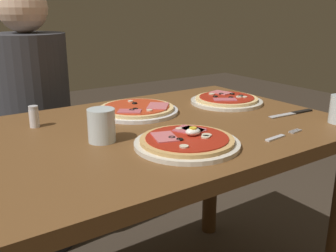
% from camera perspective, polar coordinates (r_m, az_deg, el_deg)
% --- Properties ---
extents(dining_table, '(1.20, 0.80, 0.73)m').
position_cam_1_polar(dining_table, '(1.23, -2.23, -5.27)').
color(dining_table, brown).
rests_on(dining_table, ground).
extents(pizza_foreground, '(0.28, 0.28, 0.05)m').
position_cam_1_polar(pizza_foreground, '(1.03, 2.81, -2.30)').
color(pizza_foreground, silver).
rests_on(pizza_foreground, dining_table).
extents(pizza_across_left, '(0.29, 0.29, 0.03)m').
position_cam_1_polar(pizza_across_left, '(1.36, -4.62, 2.42)').
color(pizza_across_left, white).
rests_on(pizza_across_left, dining_table).
extents(pizza_across_right, '(0.28, 0.28, 0.03)m').
position_cam_1_polar(pizza_across_right, '(1.51, 8.62, 3.80)').
color(pizza_across_right, silver).
rests_on(pizza_across_right, dining_table).
extents(water_glass_near, '(0.08, 0.08, 0.09)m').
position_cam_1_polar(water_glass_near, '(1.07, -9.76, -0.22)').
color(water_glass_near, silver).
rests_on(water_glass_near, dining_table).
extents(fork, '(0.16, 0.03, 0.00)m').
position_cam_1_polar(fork, '(1.15, 16.38, -1.41)').
color(fork, silver).
rests_on(fork, dining_table).
extents(knife, '(0.20, 0.03, 0.01)m').
position_cam_1_polar(knife, '(1.41, 18.11, 1.84)').
color(knife, silver).
rests_on(knife, dining_table).
extents(salt_shaker, '(0.03, 0.03, 0.07)m').
position_cam_1_polar(salt_shaker, '(1.25, -19.15, 1.31)').
color(salt_shaker, white).
rests_on(salt_shaker, dining_table).
extents(diner_person, '(0.32, 0.32, 1.18)m').
position_cam_1_polar(diner_person, '(1.80, -19.00, -0.64)').
color(diner_person, black).
rests_on(diner_person, ground).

